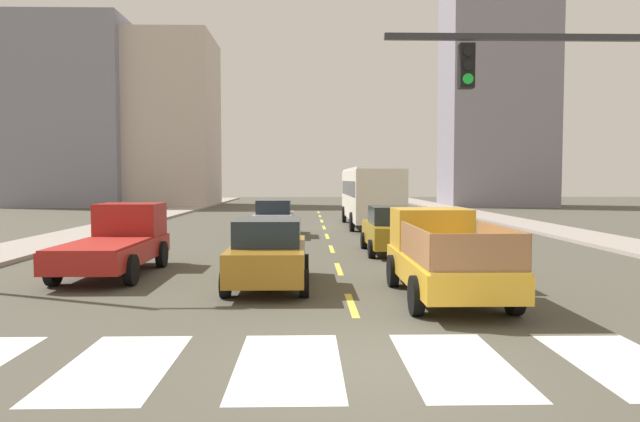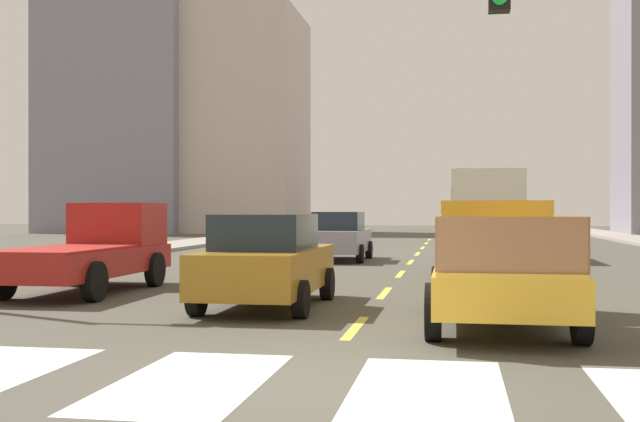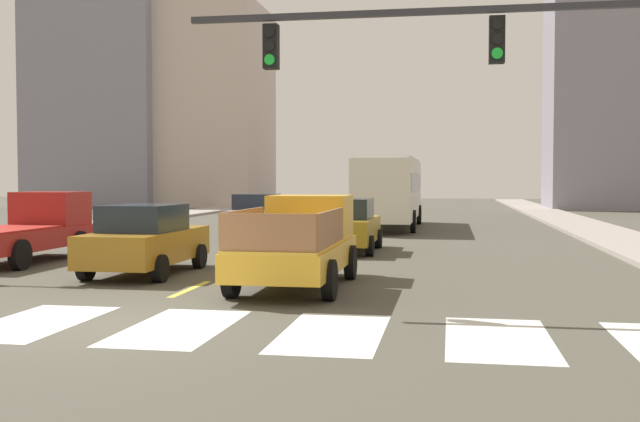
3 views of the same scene
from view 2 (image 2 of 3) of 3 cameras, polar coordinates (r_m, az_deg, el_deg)
The scene contains 20 objects.
ground_plane at distance 8.19m, azimuth -0.99°, elevation -12.65°, with size 160.00×160.00×0.00m, color #4B493E.
sidewalk_left at distance 29.12m, azimuth -17.41°, elevation -3.30°, with size 2.89×110.00×0.15m, color gray.
crosswalk_stripe_3 at distance 8.50m, azimuth -9.36°, elevation -12.15°, with size 1.53×3.14×0.01m, color silver.
crosswalk_stripe_4 at distance 8.06m, azimuth 7.87°, elevation -12.84°, with size 1.53×3.14×0.01m, color silver.
lane_dash_0 at distance 12.08m, azimuth 2.61°, elevation -8.48°, with size 0.16×2.40×0.01m, color gold.
lane_dash_1 at distance 17.01m, azimuth 4.73°, elevation -5.97°, with size 0.16×2.40×0.01m, color gold.
lane_dash_2 at distance 21.97m, azimuth 5.89°, elevation -4.59°, with size 0.16×2.40×0.01m, color gold.
lane_dash_3 at distance 26.95m, azimuth 6.62°, elevation -3.72°, with size 0.16×2.40×0.01m, color gold.
lane_dash_4 at distance 31.93m, azimuth 7.12°, elevation -3.12°, with size 0.16×2.40×0.01m, color gold.
lane_dash_5 at distance 36.92m, azimuth 7.48°, elevation -2.68°, with size 0.16×2.40×0.01m, color gold.
lane_dash_6 at distance 41.91m, azimuth 7.76°, elevation -2.35°, with size 0.16×2.40×0.01m, color gold.
lane_dash_7 at distance 46.90m, azimuth 7.98°, elevation -2.08°, with size 0.16×2.40×0.01m, color gold.
pickup_stakebed at distance 12.89m, azimuth 12.87°, elevation -3.77°, with size 2.18×5.20×1.96m.
pickup_dark at distance 18.13m, azimuth -16.06°, elevation -2.69°, with size 2.18×5.20×1.96m.
city_bus at distance 32.41m, azimuth 11.81°, elevation 0.38°, with size 2.72×10.80×3.32m.
sedan_mid at distance 14.45m, azimuth -3.90°, elevation -3.65°, with size 2.02×4.40×1.72m.
sedan_far at distance 27.59m, azimuth 1.41°, elevation -1.85°, with size 2.02×4.40×1.72m.
sedan_near_right at distance 20.58m, azimuth 11.67°, elevation -2.52°, with size 2.02×4.40×1.72m.
block_mid_left at distance 65.43m, azimuth -13.53°, elevation 6.61°, with size 11.36×11.81×18.40m, color gray.
block_mid_right at distance 62.41m, azimuth -5.58°, elevation 6.36°, with size 8.94×9.75×17.17m, color beige.
Camera 2 is at (1.50, -7.85, 1.81)m, focal length 43.87 mm.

